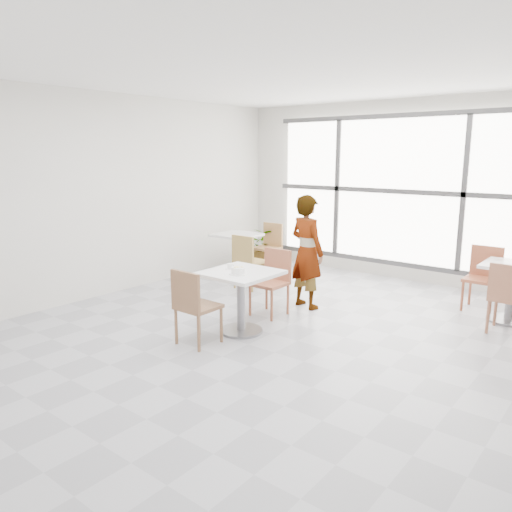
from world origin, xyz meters
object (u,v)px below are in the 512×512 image
Objects in this scene: bg_chair_left_near at (247,258)px; bg_table_right at (512,284)px; main_table at (241,290)px; person at (307,252)px; chair_near at (193,302)px; bg_chair_right_near at (509,294)px; bg_chair_right_far at (483,274)px; plant_left at (264,247)px; chair_far at (273,277)px; oatmeal_bowl at (238,271)px; bg_chair_left_far at (269,244)px; bg_table_left at (237,249)px; coffee_cup at (231,267)px.

bg_table_right is at bearing -165.68° from bg_chair_left_near.
main_table and bg_table_right have the same top height.
bg_table_right is (2.37, 1.12, -0.30)m from person.
bg_chair_left_near is (-1.04, 2.18, 0.00)m from chair_near.
bg_chair_right_near and bg_chair_right_far have the same top height.
bg_chair_left_near is at bearing -61.11° from plant_left.
chair_near is (-0.14, -0.65, -0.02)m from main_table.
chair_far is 4.14× the size of oatmeal_bowl.
person is 2.27m from bg_chair_left_far.
plant_left is (-2.05, 1.66, -0.42)m from person.
person is 2.10× the size of bg_table_left.
plant_left is at bearing -13.61° from bg_chair_right_near.
plant_left is (-4.49, 1.09, -0.13)m from bg_chair_right_near.
chair_near is at bearing 97.89° from person.
chair_near is at bearing -90.68° from chair_far.
chair_far reaches higher than oatmeal_bowl.
person is at bearing 170.76° from bg_chair_left_near.
bg_table_right reaches higher than plant_left.
person is at bearing -21.10° from bg_table_left.
bg_chair_right_near is (2.64, 1.10, 0.00)m from chair_far.
oatmeal_bowl is (0.20, 0.54, 0.29)m from chair_near.
bg_chair_left_near is (-1.18, 1.53, -0.02)m from main_table.
oatmeal_bowl is at bearing -48.57° from bg_table_left.
oatmeal_bowl is (0.06, -0.12, 0.27)m from main_table.
chair_far is 1.00× the size of bg_chair_left_far.
bg_chair_left_near is 1.00× the size of bg_chair_right_far.
plant_left is at bearing -63.18° from chair_near.
bg_chair_right_near is at bearing -136.12° from chair_near.
plant_left is at bearing 121.30° from coffee_cup.
person is at bearing -143.27° from bg_chair_right_far.
chair_near reaches higher than oatmeal_bowl.
bg_chair_right_far is at bearing -158.60° from bg_chair_left_near.
oatmeal_bowl is at bearing -30.21° from coffee_cup.
main_table is 0.81m from chair_far.
main_table is at bearing -134.75° from bg_table_right.
bg_chair_left_far is 1.00× the size of bg_chair_right_far.
bg_table_right is (2.57, 3.11, -0.01)m from chair_near.
chair_far is at bearing 98.81° from main_table.
bg_chair_left_far reaches higher than bg_table_right.
person is 1.29m from bg_chair_left_near.
chair_near and bg_chair_left_near have the same top height.
oatmeal_bowl is at bearing -62.10° from main_table.
main_table is at bearing -58.78° from bg_chair_left_far.
bg_table_left is 0.86× the size of bg_chair_right_far.
coffee_cup is (-0.18, 0.02, 0.26)m from main_table.
bg_table_left reaches higher than plant_left.
plant_left is (-1.84, 3.64, -0.13)m from chair_near.
bg_table_right is at bearing 47.35° from oatmeal_bowl.
oatmeal_bowl is 1.45m from person.
bg_chair_left_far is at bearing 118.61° from coffee_cup.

